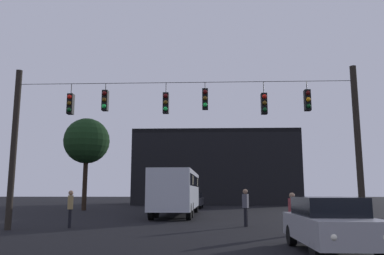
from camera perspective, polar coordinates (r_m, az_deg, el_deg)
name	(u,v)px	position (r m, az deg, el deg)	size (l,w,h in m)	color
ground_plane	(193,214)	(29.43, 0.18, -12.61)	(168.00, 168.00, 0.00)	black
overhead_signal_span	(184,130)	(17.34, -1.21, -0.43)	(15.67, 0.44, 7.27)	black
city_bus	(177,188)	(27.38, -2.20, -8.95)	(2.77, 11.05, 3.00)	#B7BCC6
car_near_right	(330,223)	(11.80, 19.60, -13.16)	(1.81, 4.34, 1.52)	#99999E
car_far_left	(193,200)	(38.62, 0.16, -10.64)	(2.01, 4.41, 1.52)	#2D2D33
pedestrian_crossing_left	(70,206)	(19.28, -17.49, -11.03)	(0.35, 0.42, 1.72)	black
pedestrian_crossing_center	(293,211)	(15.81, 14.59, -11.84)	(0.25, 0.37, 1.63)	black
pedestrian_crossing_right	(246,205)	(19.20, 7.89, -11.25)	(0.35, 0.42, 1.78)	black
corner_building	(215,169)	(51.37, 3.47, -6.10)	(20.22, 11.17, 9.10)	black
tree_left_silhouette	(87,141)	(36.17, -15.25, -1.97)	(4.08, 4.08, 8.19)	black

